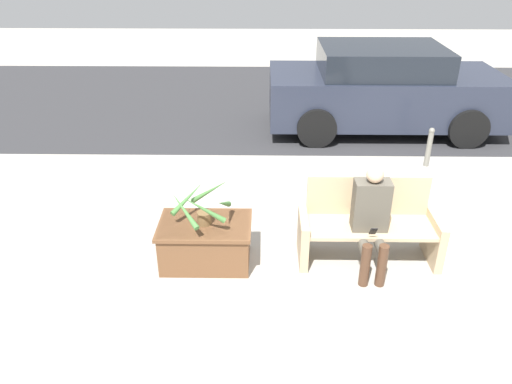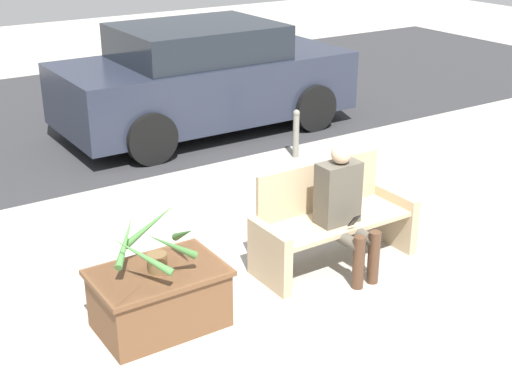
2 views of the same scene
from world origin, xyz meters
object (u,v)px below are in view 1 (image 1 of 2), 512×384
object	(u,v)px
bench	(369,226)
parked_car	(383,89)
person_seated	(372,217)
planter_box	(206,241)
potted_plant	(203,206)
bollard_post	(429,146)

from	to	relation	value
bench	parked_car	world-z (taller)	parked_car
bench	person_seated	world-z (taller)	person_seated
planter_box	parked_car	size ratio (longest dim) A/B	0.25
person_seated	planter_box	bearing A→B (deg)	177.83
planter_box	parked_car	distance (m)	5.13
potted_plant	parked_car	bearing A→B (deg)	56.80
person_seated	potted_plant	distance (m)	1.79
parked_car	planter_box	bearing A→B (deg)	-123.13
bench	person_seated	xyz separation A→B (m)	(-0.03, -0.20, 0.23)
parked_car	bollard_post	world-z (taller)	parked_car
planter_box	bench	bearing A→B (deg)	4.04
bench	potted_plant	xyz separation A→B (m)	(-1.82, -0.13, 0.30)
potted_plant	parked_car	xyz separation A→B (m)	(2.80, 4.28, 0.05)
potted_plant	bollard_post	distance (m)	4.17
bench	planter_box	size ratio (longest dim) A/B	1.52
parked_car	bollard_post	distance (m)	1.77
bench	person_seated	size ratio (longest dim) A/B	1.30
bollard_post	bench	bearing A→B (deg)	-119.51
person_seated	planter_box	xyz separation A→B (m)	(-1.78, 0.07, -0.37)
planter_box	potted_plant	distance (m)	0.44
bench	planter_box	xyz separation A→B (m)	(-1.81, -0.13, -0.14)
potted_plant	parked_car	world-z (taller)	parked_car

